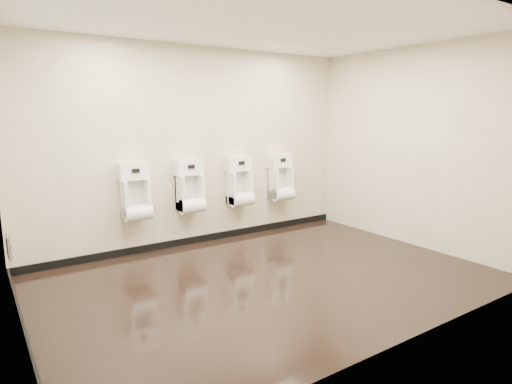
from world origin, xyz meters
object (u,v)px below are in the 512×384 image
(access_panel, at_px, (9,247))
(urinal_3, at_px, (281,181))
(urinal_0, at_px, (136,196))
(urinal_1, at_px, (190,190))
(urinal_2, at_px, (240,185))

(access_panel, height_order, urinal_3, urinal_3)
(urinal_0, height_order, urinal_1, same)
(urinal_0, xyz_separation_m, urinal_1, (0.78, 0.00, 0.00))
(urinal_2, bearing_deg, access_panel, -172.28)
(access_panel, bearing_deg, urinal_0, 15.63)
(urinal_0, bearing_deg, urinal_1, 0.00)
(urinal_3, bearing_deg, urinal_2, 180.00)
(access_panel, bearing_deg, urinal_3, 6.19)
(urinal_1, distance_m, urinal_3, 1.59)
(urinal_2, bearing_deg, urinal_0, 180.00)
(access_panel, xyz_separation_m, urinal_0, (1.50, 0.42, 0.32))
(urinal_3, bearing_deg, urinal_1, 180.00)
(urinal_1, bearing_deg, access_panel, -169.56)
(urinal_0, distance_m, urinal_3, 2.37)
(urinal_1, bearing_deg, urinal_3, 0.00)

